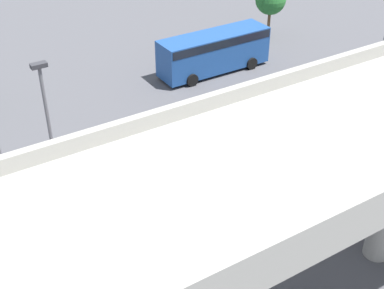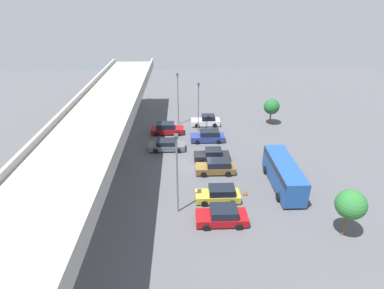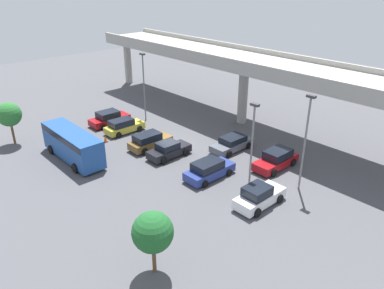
% 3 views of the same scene
% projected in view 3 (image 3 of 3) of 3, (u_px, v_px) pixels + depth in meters
% --- Properties ---
extents(ground_plane, '(102.75, 102.75, 0.00)m').
position_uv_depth(ground_plane, '(173.00, 148.00, 38.20)').
color(ground_plane, '#4C4C51').
extents(highway_overpass, '(49.06, 7.05, 8.21)m').
position_uv_depth(highway_overpass, '(245.00, 64.00, 41.73)').
color(highway_overpass, '#9E9B93').
rests_on(highway_overpass, ground_plane).
extents(parked_car_0, '(2.21, 4.63, 1.63)m').
position_uv_depth(parked_car_0, '(109.00, 118.00, 43.73)').
color(parked_car_0, maroon).
rests_on(parked_car_0, ground_plane).
extents(parked_car_1, '(1.99, 4.41, 1.58)m').
position_uv_depth(parked_car_1, '(124.00, 126.00, 41.51)').
color(parked_car_1, gold).
rests_on(parked_car_1, ground_plane).
extents(parked_car_2, '(2.05, 4.49, 1.63)m').
position_uv_depth(parked_car_2, '(150.00, 141.00, 37.80)').
color(parked_car_2, brown).
rests_on(parked_car_2, ground_plane).
extents(parked_car_3, '(1.99, 4.37, 1.55)m').
position_uv_depth(parked_car_3, '(169.00, 150.00, 36.02)').
color(parked_car_3, black).
rests_on(parked_car_3, ground_plane).
extents(parked_car_4, '(2.13, 4.70, 1.43)m').
position_uv_depth(parked_car_4, '(232.00, 143.00, 37.49)').
color(parked_car_4, '#515660').
rests_on(parked_car_4, ground_plane).
extents(parked_car_5, '(2.10, 4.70, 1.62)m').
position_uv_depth(parked_car_5, '(209.00, 170.00, 32.34)').
color(parked_car_5, navy).
rests_on(parked_car_5, ground_plane).
extents(parked_car_6, '(2.11, 4.75, 1.67)m').
position_uv_depth(parked_car_6, '(276.00, 159.00, 34.07)').
color(parked_car_6, maroon).
rests_on(parked_car_6, ground_plane).
extents(parked_car_7, '(2.01, 4.42, 1.73)m').
position_uv_depth(parked_car_7, '(259.00, 196.00, 28.46)').
color(parked_car_7, silver).
rests_on(parked_car_7, ground_plane).
extents(shuttle_bus, '(8.31, 2.61, 2.85)m').
position_uv_depth(shuttle_bus, '(72.00, 143.00, 35.20)').
color(shuttle_bus, '#1E478C').
rests_on(shuttle_bus, ground_plane).
extents(lamp_post_near_aisle, '(0.70, 0.35, 7.37)m').
position_uv_depth(lamp_post_near_aisle, '(252.00, 140.00, 29.22)').
color(lamp_post_near_aisle, slate).
rests_on(lamp_post_near_aisle, ground_plane).
extents(lamp_post_mid_lot, '(0.70, 0.35, 8.05)m').
position_uv_depth(lamp_post_mid_lot, '(306.00, 136.00, 28.98)').
color(lamp_post_mid_lot, slate).
rests_on(lamp_post_mid_lot, ground_plane).
extents(lamp_post_by_overpass, '(0.70, 0.35, 8.04)m').
position_uv_depth(lamp_post_by_overpass, '(144.00, 82.00, 43.35)').
color(lamp_post_by_overpass, slate).
rests_on(lamp_post_by_overpass, ground_plane).
extents(tree_front_left, '(2.47, 2.47, 4.47)m').
position_uv_depth(tree_front_left, '(9.00, 115.00, 37.76)').
color(tree_front_left, brown).
rests_on(tree_front_left, ground_plane).
extents(tree_front_centre, '(2.44, 2.44, 4.13)m').
position_uv_depth(tree_front_centre, '(153.00, 232.00, 21.19)').
color(tree_front_centre, brown).
rests_on(tree_front_centre, ground_plane).
extents(traffic_cone, '(0.44, 0.44, 0.70)m').
position_uv_depth(traffic_cone, '(105.00, 139.00, 39.32)').
color(traffic_cone, black).
rests_on(traffic_cone, ground_plane).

